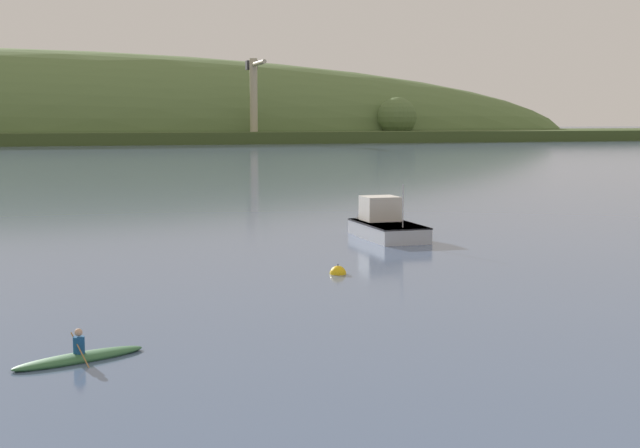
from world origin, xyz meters
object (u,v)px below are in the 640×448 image
dockside_crane (254,100)px  fishing_boat_moored (384,228)px  canoe_with_paddler (79,357)px  mooring_buoy_far_upstream (338,274)px

dockside_crane → fishing_boat_moored: size_ratio=3.58×
dockside_crane → canoe_with_paddler: bearing=-12.3°
fishing_boat_moored → mooring_buoy_far_upstream: 12.72m
fishing_boat_moored → canoe_with_paddler: 28.45m
canoe_with_paddler → mooring_buoy_far_upstream: canoe_with_paddler is taller
mooring_buoy_far_upstream → dockside_crane: bearing=79.5°
canoe_with_paddler → mooring_buoy_far_upstream: (11.00, 11.59, -0.10)m
canoe_with_paddler → mooring_buoy_far_upstream: 15.98m
dockside_crane → mooring_buoy_far_upstream: (-38.87, -209.35, -11.87)m
canoe_with_paddler → mooring_buoy_far_upstream: size_ratio=4.79×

